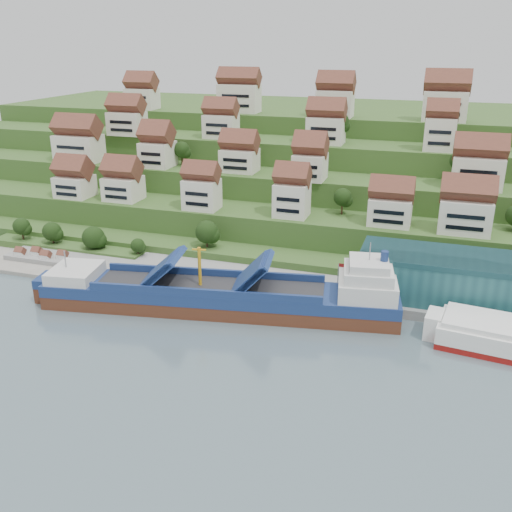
% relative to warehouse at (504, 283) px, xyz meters
% --- Properties ---
extents(ground, '(300.00, 300.00, 0.00)m').
position_rel_warehouse_xyz_m(ground, '(-52.00, -17.00, -7.20)').
color(ground, slate).
rests_on(ground, ground).
extents(quay, '(180.00, 14.00, 2.20)m').
position_rel_warehouse_xyz_m(quay, '(-32.00, -2.00, -6.10)').
color(quay, gray).
rests_on(quay, ground).
extents(pebble_beach, '(45.00, 20.00, 1.00)m').
position_rel_warehouse_xyz_m(pebble_beach, '(-110.00, -5.00, -6.70)').
color(pebble_beach, gray).
rests_on(pebble_beach, ground).
extents(hillside, '(260.00, 128.00, 31.00)m').
position_rel_warehouse_xyz_m(hillside, '(-52.00, 86.55, 3.46)').
color(hillside, '#2D4C1E').
rests_on(hillside, ground).
extents(hillside_village, '(158.96, 64.07, 29.49)m').
position_rel_warehouse_xyz_m(hillside_village, '(-51.00, 44.38, 17.53)').
color(hillside_village, white).
rests_on(hillside_village, ground).
extents(hillside_trees, '(143.80, 62.45, 31.66)m').
position_rel_warehouse_xyz_m(hillside_trees, '(-59.51, 28.49, 9.91)').
color(hillside_trees, '#1E3913').
rests_on(hillside_trees, ground).
extents(warehouse, '(60.00, 15.00, 10.00)m').
position_rel_warehouse_xyz_m(warehouse, '(0.00, 0.00, 0.00)').
color(warehouse, '#21565A').
rests_on(warehouse, quay).
extents(flagpole, '(1.28, 0.16, 8.00)m').
position_rel_warehouse_xyz_m(flagpole, '(-33.89, -7.00, -0.32)').
color(flagpole, gray).
rests_on(flagpole, quay).
extents(beach_huts, '(14.40, 3.70, 2.20)m').
position_rel_warehouse_xyz_m(beach_huts, '(-112.00, -6.25, -5.10)').
color(beach_huts, white).
rests_on(beach_huts, pebble_beach).
extents(cargo_ship, '(77.64, 24.65, 17.00)m').
position_rel_warehouse_xyz_m(cargo_ship, '(-55.98, -16.42, -3.95)').
color(cargo_ship, '#552B19').
rests_on(cargo_ship, ground).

